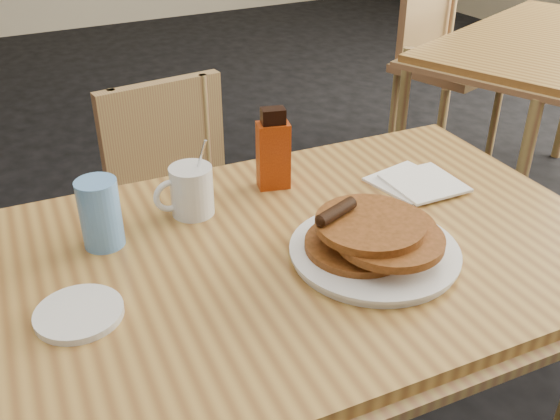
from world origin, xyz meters
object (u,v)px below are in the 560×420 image
object	(u,v)px
main_table	(310,261)
syrup_bottle	(273,151)
chair_main_far	(179,200)
coffee_mug	(190,190)
blue_tumbler	(100,213)
pancake_plate	(374,242)
chair_neighbor_far	(439,41)

from	to	relation	value
main_table	syrup_bottle	world-z (taller)	syrup_bottle
chair_main_far	syrup_bottle	size ratio (longest dim) A/B	4.57
coffee_mug	blue_tumbler	size ratio (longest dim) A/B	1.21
pancake_plate	syrup_bottle	distance (m)	0.33
chair_neighbor_far	blue_tumbler	distance (m)	2.35
syrup_bottle	blue_tumbler	xyz separation A→B (m)	(-0.39, -0.05, -0.02)
pancake_plate	chair_neighbor_far	bearing A→B (deg)	45.56
main_table	chair_main_far	size ratio (longest dim) A/B	1.48
main_table	chair_neighbor_far	size ratio (longest dim) A/B	1.28
blue_tumbler	pancake_plate	bearing A→B (deg)	-32.96
coffee_mug	blue_tumbler	distance (m)	0.19
main_table	blue_tumbler	world-z (taller)	blue_tumbler
chair_neighbor_far	coffee_mug	bearing A→B (deg)	-160.12
pancake_plate	coffee_mug	xyz separation A→B (m)	(-0.23, 0.30, 0.02)
chair_neighbor_far	pancake_plate	world-z (taller)	chair_neighbor_far
chair_main_far	chair_neighbor_far	xyz separation A→B (m)	(1.63, 0.75, 0.08)
main_table	chair_neighbor_far	distance (m)	2.18
chair_main_far	blue_tumbler	distance (m)	0.71
main_table	blue_tumbler	bearing A→B (deg)	152.45
main_table	pancake_plate	size ratio (longest dim) A/B	3.97
coffee_mug	syrup_bottle	distance (m)	0.20
syrup_bottle	main_table	bearing A→B (deg)	-85.45
pancake_plate	coffee_mug	bearing A→B (deg)	127.76
main_table	syrup_bottle	bearing A→B (deg)	79.43
main_table	coffee_mug	world-z (taller)	coffee_mug
chair_neighbor_far	blue_tumbler	bearing A→B (deg)	-162.18
chair_neighbor_far	blue_tumbler	size ratio (longest dim) A/B	7.22
chair_main_far	chair_neighbor_far	bearing A→B (deg)	19.93
chair_main_far	coffee_mug	xyz separation A→B (m)	(-0.14, -0.51, 0.31)
chair_neighbor_far	pancake_plate	bearing A→B (deg)	-150.05
chair_main_far	syrup_bottle	world-z (taller)	syrup_bottle
chair_main_far	coffee_mug	bearing A→B (deg)	-109.82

